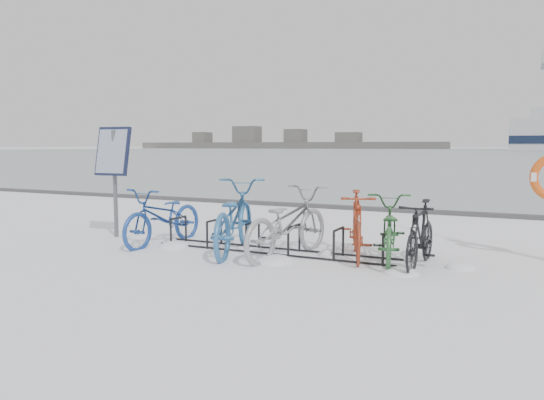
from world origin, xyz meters
The scene contains 13 objects.
ground centered at (0.00, 0.00, 0.00)m, with size 900.00×900.00×0.00m, color white.
ice_sheet centered at (0.00, 155.00, 0.01)m, with size 400.00×298.00×0.02m, color #93A0A6.
quay_edge centered at (0.00, 5.90, 0.05)m, with size 400.00×0.25×0.10m, color #3F3F42.
bike_rack centered at (0.00, 0.00, 0.18)m, with size 4.00×0.48×0.46m.
info_board centered at (-3.21, 0.00, 1.45)m, with size 0.69×0.29×2.01m.
shoreline centered at (-122.02, 260.00, 2.79)m, with size 180.00×12.00×9.50m.
bike_0 centered at (-2.00, -0.13, 0.50)m, with size 0.67×1.92×1.01m, color navy.
bike_1 centered at (-0.59, -0.21, 0.59)m, with size 0.78×2.23×1.17m, color #2F679E.
bike_2 centered at (0.33, -0.19, 0.55)m, with size 0.72×2.08×1.09m, color gray.
bike_3 centered at (1.30, 0.19, 0.52)m, with size 0.49×1.74×1.04m, color maroon.
bike_4 centered at (1.77, 0.20, 0.49)m, with size 0.65×1.86×0.98m, color #2A5F2F.
bike_5 centered at (2.27, -0.01, 0.48)m, with size 0.45×1.60×0.96m, color black.
snow_drifts centered at (0.06, -0.03, 0.00)m, with size 5.96×1.95×0.20m.
Camera 1 is at (3.53, -7.43, 1.67)m, focal length 35.00 mm.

